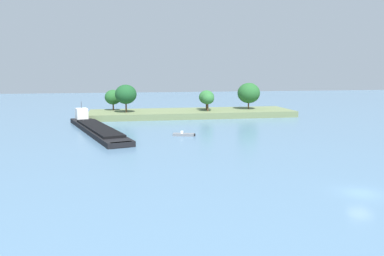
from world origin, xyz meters
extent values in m
plane|color=slate|center=(0.00, 0.00, 0.00)|extent=(400.00, 400.00, 0.00)
cube|color=#66754C|center=(-5.90, 75.50, 0.88)|extent=(60.52, 16.89, 1.75)
cylinder|color=#513823|center=(-29.10, 79.70, 2.76)|extent=(0.44, 0.44, 2.01)
ellipsoid|color=#235B28|center=(-29.10, 79.70, 5.72)|extent=(4.89, 4.89, 4.40)
cylinder|color=#513823|center=(-25.36, 73.14, 3.13)|extent=(0.44, 0.44, 2.74)
ellipsoid|color=#194C23|center=(-25.36, 73.14, 6.94)|extent=(6.09, 6.09, 5.48)
cylinder|color=#513823|center=(-1.73, 72.27, 2.88)|extent=(0.44, 0.44, 2.25)
ellipsoid|color=#2D6B33|center=(-1.73, 72.27, 5.49)|extent=(3.70, 3.70, 3.33)
cylinder|color=#513823|center=(-1.25, 76.20, 2.75)|extent=(0.44, 0.44, 2.00)
ellipsoid|color=#2D6B33|center=(-1.25, 76.20, 5.61)|extent=(4.63, 4.63, 4.17)
cylinder|color=#513823|center=(12.11, 76.31, 2.84)|extent=(0.44, 0.44, 2.17)
ellipsoid|color=#235B28|center=(12.11, 76.31, 6.70)|extent=(6.93, 6.93, 6.24)
cube|color=black|center=(-32.14, 49.37, 0.53)|extent=(15.85, 38.95, 1.06)
cube|color=black|center=(-31.73, 47.93, 1.31)|extent=(11.84, 27.48, 0.50)
cube|color=white|center=(-36.98, 66.01, 2.46)|extent=(3.62, 3.87, 2.80)
cylinder|color=#333338|center=(-36.98, 66.01, 4.76)|extent=(0.12, 0.12, 1.80)
cube|color=black|center=(-26.81, 31.00, 0.58)|extent=(3.97, 1.95, 0.95)
cube|color=slate|center=(-13.85, 41.41, 0.27)|extent=(4.70, 2.75, 0.55)
cube|color=white|center=(-14.17, 41.51, 0.80)|extent=(0.70, 0.85, 0.50)
cube|color=black|center=(-11.57, 40.69, 0.28)|extent=(0.36, 0.39, 0.56)
camera|label=1|loc=(-26.48, -38.34, 13.96)|focal=36.24mm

